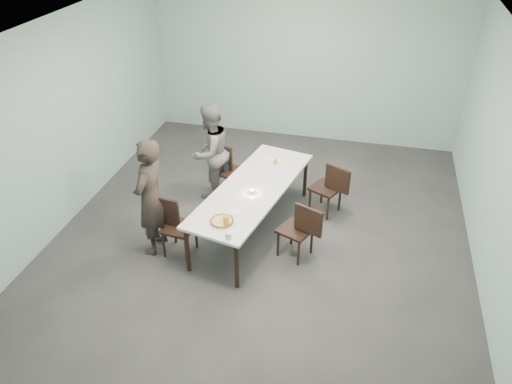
% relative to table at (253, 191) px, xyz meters
% --- Properties ---
extents(ground, '(7.00, 7.00, 0.00)m').
position_rel_table_xyz_m(ground, '(0.17, -0.11, -0.69)').
color(ground, '#333335').
rests_on(ground, ground).
extents(room_shell, '(6.02, 7.02, 3.01)m').
position_rel_table_xyz_m(room_shell, '(0.17, -0.11, 1.33)').
color(room_shell, '#95BCBC').
rests_on(room_shell, ground).
extents(table, '(1.42, 2.73, 0.75)m').
position_rel_table_xyz_m(table, '(0.00, 0.00, 0.00)').
color(table, white).
rests_on(table, ground).
extents(chair_near_left, '(0.63, 0.46, 0.87)m').
position_rel_table_xyz_m(chair_near_left, '(-0.94, -0.77, -0.19)').
color(chair_near_left, black).
rests_on(chair_near_left, ground).
extents(chair_far_left, '(0.65, 0.53, 0.87)m').
position_rel_table_xyz_m(chair_far_left, '(-0.67, 0.91, -0.19)').
color(chair_far_left, black).
rests_on(chair_far_left, ground).
extents(chair_near_right, '(0.65, 0.55, 0.87)m').
position_rel_table_xyz_m(chair_near_right, '(0.80, -0.47, -0.19)').
color(chair_near_right, black).
rests_on(chair_near_right, ground).
extents(chair_far_right, '(0.65, 0.56, 0.87)m').
position_rel_table_xyz_m(chair_far_right, '(1.07, 0.71, -0.19)').
color(chair_far_right, black).
rests_on(chair_far_right, ground).
extents(diner_near, '(0.43, 0.64, 1.72)m').
position_rel_table_xyz_m(diner_near, '(-1.24, -0.76, 0.17)').
color(diner_near, black).
rests_on(diner_near, ground).
extents(diner_far, '(0.88, 0.96, 1.59)m').
position_rel_table_xyz_m(diner_far, '(-0.91, 0.82, 0.10)').
color(diner_far, slate).
rests_on(diner_far, ground).
extents(pizza, '(0.34, 0.34, 0.04)m').
position_rel_table_xyz_m(pizza, '(-0.17, -0.93, 0.08)').
color(pizza, white).
rests_on(pizza, table).
extents(side_plate, '(0.18, 0.18, 0.01)m').
position_rel_table_xyz_m(side_plate, '(-0.08, -0.67, 0.06)').
color(side_plate, white).
rests_on(side_plate, table).
extents(beer_glass, '(0.08, 0.08, 0.15)m').
position_rel_table_xyz_m(beer_glass, '(-0.10, -0.99, 0.13)').
color(beer_glass, orange).
rests_on(beer_glass, table).
extents(water_tumbler, '(0.08, 0.08, 0.09)m').
position_rel_table_xyz_m(water_tumbler, '(0.01, -1.24, 0.10)').
color(water_tumbler, silver).
rests_on(water_tumbler, table).
extents(tealight, '(0.06, 0.06, 0.05)m').
position_rel_table_xyz_m(tealight, '(0.03, -0.15, 0.08)').
color(tealight, silver).
rests_on(tealight, table).
extents(amber_tumbler, '(0.07, 0.07, 0.08)m').
position_rel_table_xyz_m(amber_tumbler, '(0.18, 0.75, 0.10)').
color(amber_tumbler, orange).
rests_on(amber_tumbler, table).
extents(menu, '(0.34, 0.28, 0.01)m').
position_rel_table_xyz_m(menu, '(0.10, 0.84, 0.06)').
color(menu, silver).
rests_on(menu, table).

